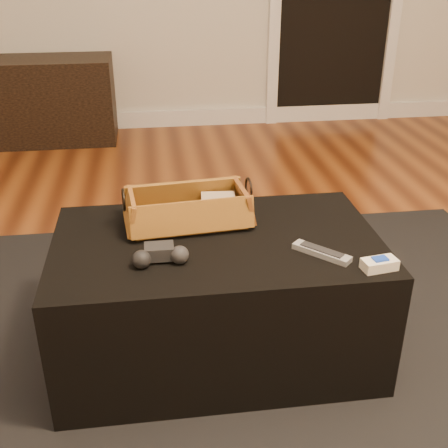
{
  "coord_description": "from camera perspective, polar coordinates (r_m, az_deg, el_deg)",
  "views": [
    {
      "loc": [
        -0.08,
        -1.43,
        1.24
      ],
      "look_at": [
        0.12,
        0.05,
        0.49
      ],
      "focal_mm": 45.0,
      "sensor_mm": 36.0,
      "label": 1
    }
  ],
  "objects": [
    {
      "name": "silver_remote",
      "position": [
        1.65,
        9.88,
        -2.84
      ],
      "size": [
        0.15,
        0.15,
        0.02
      ],
      "color": "#9FA2A6",
      "rests_on": "ottoman"
    },
    {
      "name": "floor",
      "position": [
        1.9,
        -3.47,
        -14.46
      ],
      "size": [
        5.0,
        5.5,
        0.01
      ],
      "primitive_type": "cube",
      "color": "brown",
      "rests_on": "ground"
    },
    {
      "name": "cloth_bundle",
      "position": [
        1.84,
        -0.58,
        2.02
      ],
      "size": [
        0.12,
        0.08,
        0.06
      ],
      "primitive_type": "cube",
      "rotation": [
        0.0,
        0.0,
        -0.08
      ],
      "color": "tan",
      "rests_on": "wicker_basket"
    },
    {
      "name": "tv_remote",
      "position": [
        1.79,
        -4.2,
        0.49
      ],
      "size": [
        0.22,
        0.09,
        0.02
      ],
      "primitive_type": "cube",
      "rotation": [
        0.0,
        0.0,
        0.2
      ],
      "color": "black",
      "rests_on": "wicker_basket"
    },
    {
      "name": "area_rug",
      "position": [
        1.91,
        -0.48,
        -13.57
      ],
      "size": [
        2.6,
        2.0,
        0.01
      ],
      "primitive_type": "cube",
      "color": "black",
      "rests_on": "floor"
    },
    {
      "name": "baseboard",
      "position": [
        4.33,
        -6.51,
        10.58
      ],
      "size": [
        5.0,
        0.04,
        0.12
      ],
      "primitive_type": "cube",
      "color": "white",
      "rests_on": "floor"
    },
    {
      "name": "game_controller",
      "position": [
        1.59,
        -6.51,
        -3.13
      ],
      "size": [
        0.16,
        0.09,
        0.05
      ],
      "color": "black",
      "rests_on": "ottoman"
    },
    {
      "name": "cream_gadget",
      "position": [
        1.61,
        15.51,
        -3.94
      ],
      "size": [
        0.1,
        0.06,
        0.04
      ],
      "color": "white",
      "rests_on": "ottoman"
    },
    {
      "name": "media_cabinet",
      "position": [
        4.17,
        -21.18,
        11.51
      ],
      "size": [
        1.43,
        0.45,
        0.56
      ],
      "primitive_type": "cube",
      "color": "black",
      "rests_on": "floor"
    },
    {
      "name": "wicker_basket",
      "position": [
        1.79,
        -3.67,
        1.39
      ],
      "size": [
        0.42,
        0.25,
        0.14
      ],
      "color": "brown",
      "rests_on": "ottoman"
    },
    {
      "name": "ottoman",
      "position": [
        1.82,
        -0.71,
        -7.37
      ],
      "size": [
        1.0,
        0.6,
        0.42
      ],
      "primitive_type": "cube",
      "color": "black",
      "rests_on": "area_rug"
    }
  ]
}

